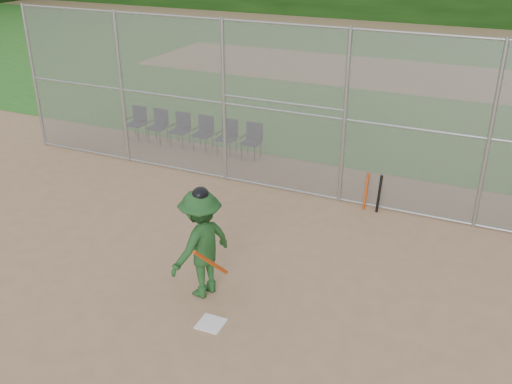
% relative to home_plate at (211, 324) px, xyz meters
% --- Properties ---
extents(ground, '(100.00, 100.00, 0.00)m').
position_rel_home_plate_xyz_m(ground, '(-0.47, 0.27, -0.01)').
color(ground, tan).
rests_on(ground, ground).
extents(grass_strip, '(100.00, 100.00, 0.00)m').
position_rel_home_plate_xyz_m(grass_strip, '(-0.47, 18.27, -0.00)').
color(grass_strip, '#296A1F').
rests_on(grass_strip, ground).
extents(dirt_patch_far, '(24.00, 24.00, 0.00)m').
position_rel_home_plate_xyz_m(dirt_patch_far, '(-0.47, 18.27, -0.00)').
color(dirt_patch_far, tan).
rests_on(dirt_patch_far, ground).
extents(backstop_fence, '(16.09, 0.09, 4.00)m').
position_rel_home_plate_xyz_m(backstop_fence, '(-0.47, 5.27, 2.06)').
color(backstop_fence, gray).
rests_on(backstop_fence, ground).
extents(home_plate, '(0.43, 0.43, 0.02)m').
position_rel_home_plate_xyz_m(home_plate, '(0.00, 0.00, 0.00)').
color(home_plate, white).
rests_on(home_plate, ground).
extents(batter_at_plate, '(1.11, 1.43, 2.05)m').
position_rel_home_plate_xyz_m(batter_at_plate, '(-0.55, 0.73, 0.98)').
color(batter_at_plate, '#1E4C20').
rests_on(batter_at_plate, ground).
extents(spare_bats, '(0.36, 0.25, 0.85)m').
position_rel_home_plate_xyz_m(spare_bats, '(1.32, 5.16, 0.41)').
color(spare_bats, '#D84C14').
rests_on(spare_bats, ground).
extents(chair_0, '(0.54, 0.52, 0.96)m').
position_rel_home_plate_xyz_m(chair_0, '(-6.33, 6.87, 0.47)').
color(chair_0, '#10193B').
rests_on(chair_0, ground).
extents(chair_1, '(0.54, 0.52, 0.96)m').
position_rel_home_plate_xyz_m(chair_1, '(-5.57, 6.87, 0.47)').
color(chair_1, '#10193B').
rests_on(chair_1, ground).
extents(chair_2, '(0.54, 0.52, 0.96)m').
position_rel_home_plate_xyz_m(chair_2, '(-4.80, 6.87, 0.47)').
color(chair_2, '#10193B').
rests_on(chair_2, ground).
extents(chair_3, '(0.54, 0.52, 0.96)m').
position_rel_home_plate_xyz_m(chair_3, '(-4.04, 6.87, 0.47)').
color(chair_3, '#10193B').
rests_on(chair_3, ground).
extents(chair_4, '(0.54, 0.52, 0.96)m').
position_rel_home_plate_xyz_m(chair_4, '(-3.27, 6.87, 0.47)').
color(chair_4, '#10193B').
rests_on(chair_4, ground).
extents(chair_5, '(0.54, 0.52, 0.96)m').
position_rel_home_plate_xyz_m(chair_5, '(-2.51, 6.87, 0.47)').
color(chair_5, '#10193B').
rests_on(chair_5, ground).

